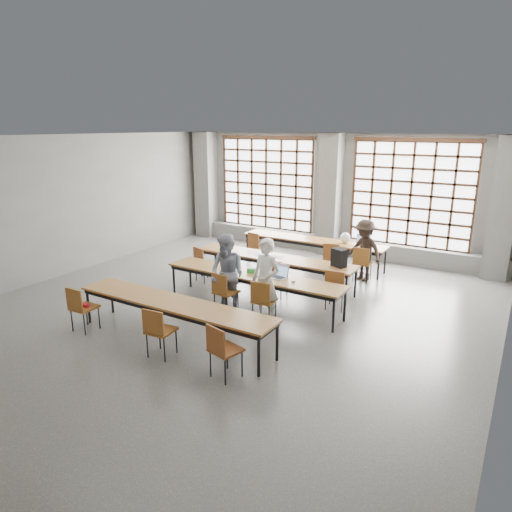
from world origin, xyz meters
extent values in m
plane|color=#4C4C49|center=(0.00, 0.00, 0.00)|extent=(11.00, 11.00, 0.00)
plane|color=silver|center=(0.00, 0.00, 3.50)|extent=(11.00, 11.00, 0.00)
plane|color=#5D5D5A|center=(0.00, 5.50, 1.75)|extent=(10.00, 0.00, 10.00)
plane|color=#5D5D5A|center=(-5.00, 0.00, 1.75)|extent=(0.00, 11.00, 11.00)
cube|color=#5C5C59|center=(-4.50, 5.22, 1.75)|extent=(0.60, 0.55, 3.50)
cube|color=#5C5C59|center=(0.00, 5.22, 1.75)|extent=(0.60, 0.55, 3.50)
cube|color=#5C5C59|center=(4.50, 5.22, 1.75)|extent=(0.60, 0.55, 3.50)
cube|color=white|center=(-2.25, 5.48, 1.90)|extent=(3.20, 0.02, 2.80)
cube|color=black|center=(-2.25, 5.40, 1.90)|extent=(3.20, 0.05, 2.80)
cube|color=black|center=(-2.25, 5.40, 0.45)|extent=(3.32, 0.07, 0.10)
cube|color=black|center=(-2.25, 5.40, 3.35)|extent=(3.32, 0.07, 0.10)
cube|color=white|center=(2.25, 5.48, 1.90)|extent=(3.20, 0.02, 2.80)
cube|color=black|center=(2.25, 5.40, 1.90)|extent=(3.20, 0.05, 2.80)
cube|color=black|center=(2.25, 5.40, 0.45)|extent=(3.32, 0.07, 0.10)
cube|color=black|center=(2.25, 5.40, 3.35)|extent=(3.32, 0.07, 0.10)
cube|color=#5C5C59|center=(0.00, 5.30, 0.25)|extent=(9.80, 0.35, 0.50)
cube|color=brown|center=(0.12, 3.84, 0.71)|extent=(4.00, 0.70, 0.04)
cube|color=black|center=(0.12, 3.84, 0.65)|extent=(3.90, 0.64, 0.08)
cylinder|color=black|center=(-1.80, 3.55, 0.34)|extent=(0.05, 0.05, 0.69)
cylinder|color=black|center=(-1.80, 4.13, 0.34)|extent=(0.05, 0.05, 0.69)
cylinder|color=black|center=(2.04, 3.55, 0.34)|extent=(0.05, 0.05, 0.69)
cylinder|color=black|center=(2.04, 4.13, 0.34)|extent=(0.05, 0.05, 0.69)
cube|color=brown|center=(0.04, 1.81, 0.71)|extent=(4.00, 0.70, 0.04)
cube|color=black|center=(0.04, 1.81, 0.65)|extent=(3.90, 0.64, 0.08)
cylinder|color=black|center=(-1.88, 1.52, 0.34)|extent=(0.05, 0.05, 0.69)
cylinder|color=black|center=(-1.88, 2.10, 0.34)|extent=(0.05, 0.05, 0.69)
cylinder|color=black|center=(1.96, 1.52, 0.34)|extent=(0.05, 0.05, 0.69)
cylinder|color=black|center=(1.96, 2.10, 0.34)|extent=(0.05, 0.05, 0.69)
cube|color=brown|center=(0.31, 0.43, 0.71)|extent=(4.00, 0.70, 0.04)
cube|color=black|center=(0.31, 0.43, 0.65)|extent=(3.90, 0.64, 0.08)
cylinder|color=black|center=(-1.61, 0.14, 0.34)|extent=(0.05, 0.05, 0.69)
cylinder|color=black|center=(-1.61, 0.72, 0.34)|extent=(0.05, 0.05, 0.69)
cylinder|color=black|center=(2.23, 0.14, 0.34)|extent=(0.05, 0.05, 0.69)
cylinder|color=black|center=(2.23, 0.72, 0.34)|extent=(0.05, 0.05, 0.69)
cube|color=brown|center=(-0.07, -1.61, 0.71)|extent=(4.00, 0.70, 0.04)
cube|color=black|center=(-0.07, -1.61, 0.65)|extent=(3.90, 0.64, 0.08)
cylinder|color=black|center=(-1.99, -1.90, 0.34)|extent=(0.05, 0.05, 0.69)
cylinder|color=black|center=(-1.99, -1.32, 0.34)|extent=(0.05, 0.05, 0.69)
cylinder|color=black|center=(1.85, -1.90, 0.34)|extent=(0.05, 0.05, 0.69)
cylinder|color=black|center=(1.85, -1.32, 0.34)|extent=(0.05, 0.05, 0.69)
cube|color=brown|center=(-1.28, 3.29, 0.45)|extent=(0.49, 0.49, 0.04)
cube|color=brown|center=(-1.31, 3.09, 0.68)|extent=(0.40, 0.11, 0.40)
cylinder|color=black|center=(-1.28, 3.29, 0.23)|extent=(0.02, 0.02, 0.45)
cube|color=brown|center=(0.92, 3.29, 0.45)|extent=(0.50, 0.50, 0.04)
cube|color=brown|center=(0.97, 3.10, 0.68)|extent=(0.40, 0.11, 0.40)
cylinder|color=black|center=(0.92, 3.29, 0.23)|extent=(0.02, 0.02, 0.45)
cube|color=brown|center=(1.72, 3.29, 0.45)|extent=(0.44, 0.44, 0.04)
cube|color=brown|center=(1.73, 3.09, 0.68)|extent=(0.40, 0.05, 0.40)
cylinder|color=black|center=(1.72, 3.29, 0.23)|extent=(0.02, 0.02, 0.45)
cube|color=brown|center=(-1.56, 1.26, 0.45)|extent=(0.53, 0.53, 0.04)
cube|color=brown|center=(-1.62, 1.07, 0.68)|extent=(0.39, 0.15, 0.40)
cylinder|color=black|center=(-1.56, 1.26, 0.23)|extent=(0.02, 0.02, 0.45)
cube|color=brown|center=(0.44, 1.26, 0.45)|extent=(0.45, 0.45, 0.04)
cube|color=brown|center=(0.46, 1.06, 0.68)|extent=(0.40, 0.06, 0.40)
cylinder|color=black|center=(0.44, 1.26, 0.23)|extent=(0.02, 0.02, 0.45)
cube|color=brown|center=(1.84, 1.26, 0.45)|extent=(0.47, 0.47, 0.04)
cube|color=brown|center=(1.87, 1.06, 0.68)|extent=(0.40, 0.08, 0.40)
cylinder|color=black|center=(1.84, 1.26, 0.23)|extent=(0.02, 0.02, 0.45)
cube|color=brown|center=(0.01, -0.12, 0.45)|extent=(0.47, 0.47, 0.04)
cube|color=brown|center=(-0.01, -0.32, 0.68)|extent=(0.40, 0.08, 0.40)
cylinder|color=black|center=(0.01, -0.12, 0.23)|extent=(0.02, 0.02, 0.45)
cube|color=brown|center=(0.91, -0.12, 0.45)|extent=(0.46, 0.46, 0.04)
cube|color=brown|center=(0.93, -0.32, 0.68)|extent=(0.40, 0.07, 0.40)
cylinder|color=black|center=(0.91, -0.12, 0.23)|extent=(0.02, 0.02, 0.45)
cube|color=brown|center=(-1.77, -2.16, 0.45)|extent=(0.43, 0.43, 0.04)
cube|color=brown|center=(-1.77, -2.36, 0.68)|extent=(0.40, 0.04, 0.40)
cylinder|color=black|center=(-1.77, -2.16, 0.23)|extent=(0.02, 0.02, 0.45)
cube|color=brown|center=(0.13, -2.16, 0.45)|extent=(0.46, 0.46, 0.04)
cube|color=brown|center=(0.15, -2.36, 0.68)|extent=(0.40, 0.07, 0.40)
cylinder|color=black|center=(0.13, -2.16, 0.23)|extent=(0.02, 0.02, 0.45)
cube|color=brown|center=(1.43, -2.16, 0.45)|extent=(0.51, 0.51, 0.04)
cube|color=brown|center=(1.38, -2.35, 0.68)|extent=(0.40, 0.12, 0.40)
cylinder|color=black|center=(1.43, -2.16, 0.23)|extent=(0.02, 0.02, 0.45)
imported|color=silver|center=(0.91, -0.07, 0.83)|extent=(0.65, 0.47, 1.67)
imported|color=navy|center=(0.01, -0.07, 0.82)|extent=(0.86, 0.71, 1.64)
imported|color=black|center=(1.72, 3.34, 0.76)|extent=(1.12, 0.86, 1.52)
cube|color=#B1B2B6|center=(0.86, 0.48, 0.74)|extent=(0.39, 0.30, 0.02)
cube|color=black|center=(0.86, 0.47, 0.75)|extent=(0.32, 0.22, 0.00)
cube|color=#B1B2B6|center=(0.88, 0.62, 0.86)|extent=(0.37, 0.11, 0.26)
cube|color=#93B9FF|center=(0.88, 0.61, 0.83)|extent=(0.31, 0.09, 0.21)
cube|color=#B3B3B8|center=(1.47, 3.89, 0.74)|extent=(0.38, 0.29, 0.02)
cube|color=black|center=(1.48, 3.88, 0.75)|extent=(0.32, 0.21, 0.00)
cube|color=#B3B3B8|center=(1.46, 4.03, 0.86)|extent=(0.36, 0.10, 0.26)
cube|color=#93B8FF|center=(1.46, 4.02, 0.83)|extent=(0.31, 0.08, 0.21)
ellipsoid|color=silver|center=(1.26, 0.41, 0.75)|extent=(0.11, 0.09, 0.04)
cube|color=green|center=(0.26, 0.51, 0.78)|extent=(0.26, 0.19, 0.09)
cube|color=black|center=(0.49, 0.33, 0.74)|extent=(0.14, 0.10, 0.01)
cube|color=white|center=(-0.56, 1.86, 0.73)|extent=(0.36, 0.33, 0.00)
cube|color=silver|center=(-0.26, 1.76, 0.73)|extent=(0.31, 0.23, 0.00)
cube|color=silver|center=(0.14, 1.81, 0.73)|extent=(0.32, 0.24, 0.00)
cube|color=black|center=(1.64, 1.86, 0.93)|extent=(0.37, 0.31, 0.40)
ellipsoid|color=white|center=(1.02, 3.89, 0.87)|extent=(0.27, 0.22, 0.29)
cube|color=#AB1525|center=(-1.77, -2.16, 0.50)|extent=(0.21, 0.12, 0.06)
camera|label=1|loc=(5.03, -7.23, 3.70)|focal=32.00mm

